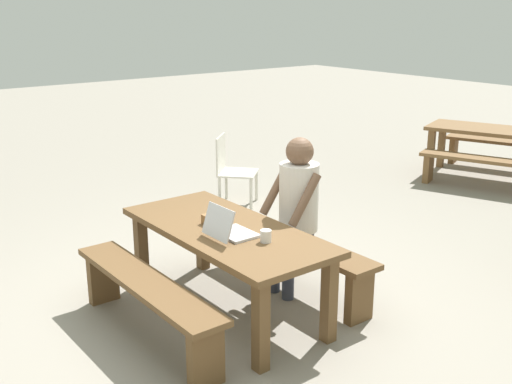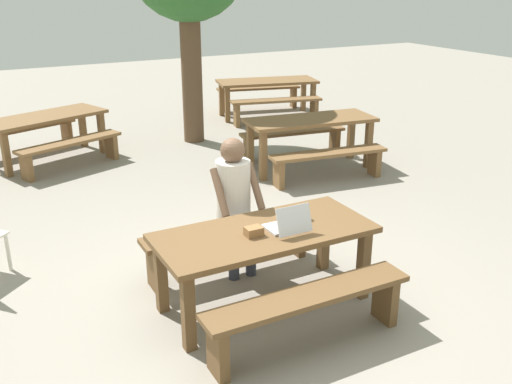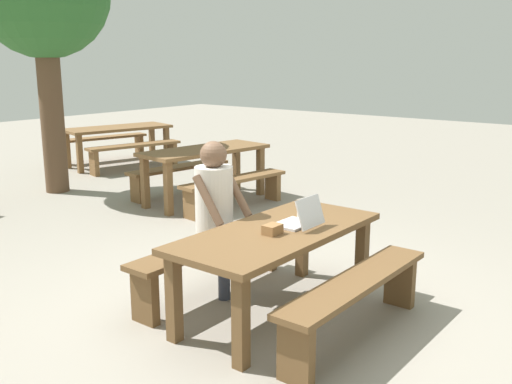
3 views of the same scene
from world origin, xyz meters
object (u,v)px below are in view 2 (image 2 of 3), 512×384
laptop (288,224)px  picnic_table_mid (45,123)px  small_pouch (254,231)px  picnic_table_front (264,241)px  coffee_mug (304,214)px  picnic_table_distant (267,86)px  person_seated (235,195)px  picnic_table_rear (310,126)px

laptop → picnic_table_mid: laptop is taller
laptop → small_pouch: size_ratio=2.26×
picnic_table_front → laptop: size_ratio=5.81×
coffee_mug → picnic_table_mid: coffee_mug is taller
coffee_mug → picnic_table_mid: (-1.37, 5.14, -0.15)m
picnic_table_front → coffee_mug: coffee_mug is taller
laptop → picnic_table_distant: size_ratio=0.15×
small_pouch → coffee_mug: 0.55m
person_seated → picnic_table_mid: size_ratio=0.69×
picnic_table_front → small_pouch: small_pouch is taller
coffee_mug → picnic_table_mid: bearing=104.9°
small_pouch → coffee_mug: size_ratio=1.56×
picnic_table_mid → picnic_table_rear: bearing=-54.0°
small_pouch → picnic_table_distant: small_pouch is taller
laptop → coffee_mug: laptop is taller
picnic_table_rear → picnic_table_distant: 3.37m
coffee_mug → person_seated: bearing=121.3°
laptop → picnic_table_distant: laptop is taller
picnic_table_front → person_seated: person_seated is taller
picnic_table_front → picnic_table_distant: picnic_table_distant is taller
laptop → picnic_table_rear: size_ratio=0.16×
laptop → picnic_table_rear: 3.79m
laptop → picnic_table_rear: bearing=-126.1°
small_pouch → picnic_table_rear: (2.51, 3.03, -0.10)m
picnic_table_rear → laptop: bearing=-118.2°
laptop → picnic_table_rear: laptop is taller
person_seated → picnic_table_distant: bearing=58.5°
small_pouch → coffee_mug: coffee_mug is taller
picnic_table_front → coffee_mug: size_ratio=20.46×
laptop → small_pouch: bearing=-9.8°
small_pouch → picnic_table_mid: size_ratio=0.07×
person_seated → picnic_table_mid: bearing=102.4°
person_seated → picnic_table_rear: (2.34, 2.32, -0.15)m
small_pouch → picnic_table_distant: (3.56, 6.23, -0.12)m
picnic_table_mid → picnic_table_distant: bearing=-7.7°
picnic_table_front → person_seated: 0.69m
picnic_table_front → laptop: 0.25m
picnic_table_front → coffee_mug: bearing=7.3°
coffee_mug → picnic_table_rear: coffee_mug is taller
picnic_table_rear → picnic_table_mid: bearing=153.9°
laptop → picnic_table_distant: (3.26, 6.28, -0.14)m
laptop → picnic_table_mid: 5.41m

